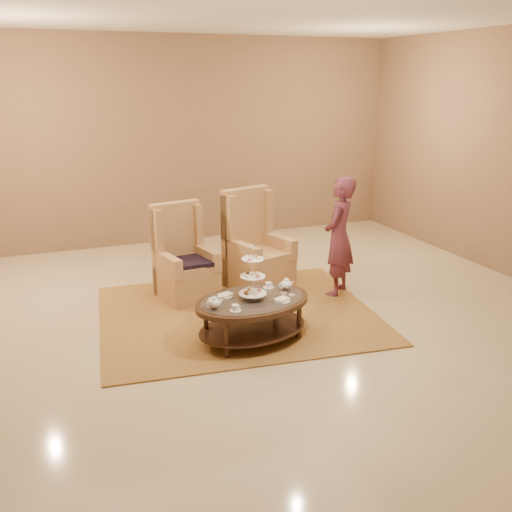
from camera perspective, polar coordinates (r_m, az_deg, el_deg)
name	(u,v)px	position (r m, az deg, el deg)	size (l,w,h in m)	color
ground	(264,324)	(6.81, 0.81, -6.85)	(8.00, 8.00, 0.00)	beige
ceiling	(264,324)	(6.81, 0.81, -6.85)	(8.00, 8.00, 0.02)	silver
wall_back	(177,141)	(10.08, -7.90, 11.28)	(8.00, 0.04, 3.50)	#856448
rug	(238,314)	(7.08, -1.86, -5.80)	(3.56, 3.07, 0.02)	#A8813B
tea_table	(253,307)	(6.26, -0.34, -5.09)	(1.46, 1.12, 1.11)	black
armchair_left	(184,266)	(7.58, -7.24, -1.00)	(0.80, 0.82, 1.25)	tan
armchair_right	(255,255)	(7.86, -0.12, 0.09)	(0.92, 0.94, 1.37)	tan
person	(339,237)	(7.57, 8.29, 1.90)	(0.68, 0.67, 1.59)	#602939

